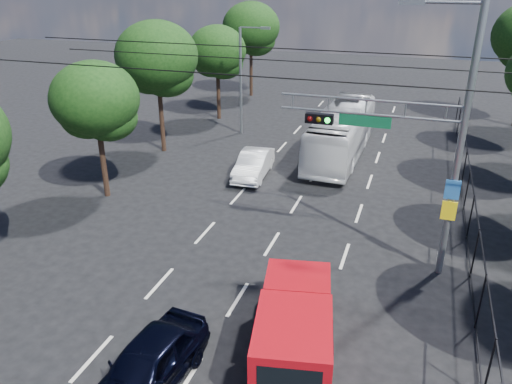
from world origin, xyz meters
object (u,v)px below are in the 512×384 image
at_px(red_pickup, 295,326).
at_px(white_bus, 342,132).
at_px(white_van, 254,164).
at_px(signal_mast, 423,134).
at_px(navy_hatchback, 148,365).

relative_size(red_pickup, white_bus, 0.55).
height_order(white_bus, white_van, white_bus).
height_order(signal_mast, white_bus, signal_mast).
distance_m(red_pickup, navy_hatchback, 4.13).
xyz_separation_m(red_pickup, white_van, (-5.64, 12.86, -0.42)).
bearing_deg(signal_mast, white_bus, 111.11).
xyz_separation_m(navy_hatchback, white_van, (-2.25, 15.19, -0.04)).
bearing_deg(signal_mast, red_pickup, -114.51).
height_order(red_pickup, white_bus, white_bus).
xyz_separation_m(signal_mast, white_bus, (-4.50, 11.65, -3.78)).
bearing_deg(white_van, white_bus, 46.81).
height_order(red_pickup, white_van, red_pickup).
xyz_separation_m(signal_mast, white_van, (-8.41, 6.79, -4.56)).
bearing_deg(white_van, signal_mast, -43.24).
distance_m(signal_mast, white_van, 11.73).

